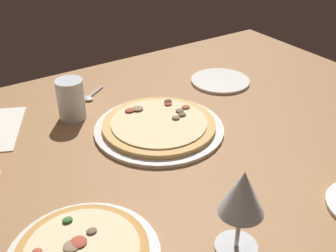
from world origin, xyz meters
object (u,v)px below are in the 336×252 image
at_px(water_glass, 71,102).
at_px(spoon, 89,97).
at_px(side_plate, 220,81).
at_px(wine_glass_near, 242,196).
at_px(pizza_main, 159,126).

relative_size(water_glass, spoon, 1.13).
relative_size(water_glass, side_plate, 0.60).
bearing_deg(side_plate, water_glass, -5.33).
bearing_deg(spoon, wine_glass_near, 88.40).
distance_m(wine_glass_near, water_glass, 0.59).
distance_m(water_glass, side_plate, 0.48).
bearing_deg(pizza_main, side_plate, -156.35).
bearing_deg(side_plate, spoon, -17.85).
distance_m(wine_glass_near, spoon, 0.68).
relative_size(wine_glass_near, side_plate, 0.90).
bearing_deg(spoon, pizza_main, 106.14).
bearing_deg(wine_glass_near, spoon, -91.60).
distance_m(pizza_main, spoon, 0.27).
bearing_deg(water_glass, wine_glass_near, 96.18).
xyz_separation_m(pizza_main, water_glass, (0.16, -0.18, 0.03)).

